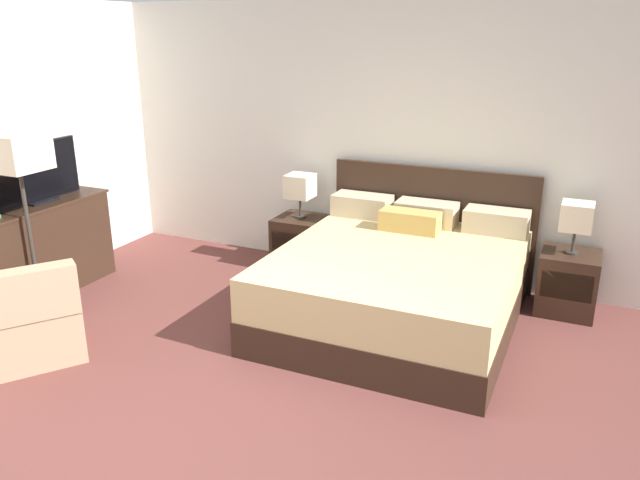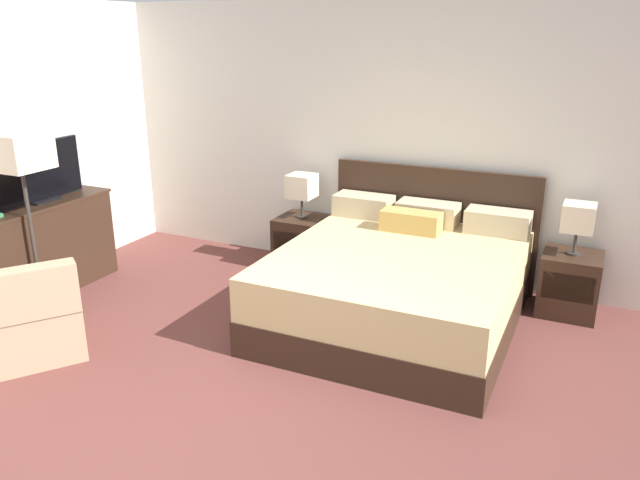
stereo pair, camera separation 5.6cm
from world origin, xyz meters
TOP-DOWN VIEW (x-y plane):
  - ground_plane at (0.00, 0.00)m, footprint 9.61×9.61m
  - wall_back at (0.00, 3.23)m, footprint 7.01×0.06m
  - bed at (0.45, 2.17)m, footprint 1.91×2.10m
  - nightstand_left at (-0.80, 2.91)m, footprint 0.47×0.46m
  - nightstand_right at (1.70, 2.91)m, footprint 0.47×0.46m
  - table_lamp_left at (-0.80, 2.91)m, footprint 0.25×0.25m
  - table_lamp_right at (1.70, 2.91)m, footprint 0.25×0.25m
  - dresser at (-2.66, 1.36)m, footprint 0.45×1.41m
  - tv at (-2.65, 1.46)m, footprint 0.18×0.91m
  - armchair_by_window at (-1.81, 0.46)m, footprint 0.96×0.95m
  - floor_lamp at (-2.35, 1.04)m, footprint 0.39×0.39m

SIDE VIEW (x-z plane):
  - ground_plane at x=0.00m, z-range 0.00..0.00m
  - nightstand_left at x=-0.80m, z-range 0.00..0.53m
  - nightstand_right at x=1.70m, z-range 0.00..0.53m
  - armchair_by_window at x=-1.81m, z-range -0.10..0.66m
  - bed at x=0.45m, z-range -0.21..0.88m
  - dresser at x=-2.66m, z-range 0.01..0.85m
  - table_lamp_left at x=-0.80m, z-range 0.62..1.06m
  - table_lamp_right at x=1.70m, z-range 0.62..1.06m
  - tv at x=-2.65m, z-range 0.83..1.36m
  - wall_back at x=0.00m, z-range 0.00..2.56m
  - floor_lamp at x=-2.35m, z-range 0.54..2.07m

